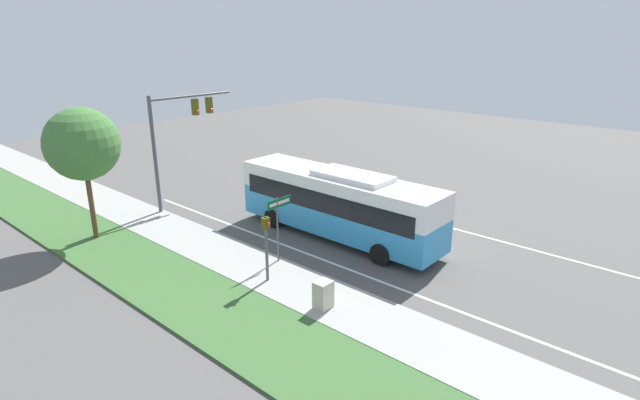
{
  "coord_description": "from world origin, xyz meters",
  "views": [
    {
      "loc": [
        -18.75,
        -10.75,
        9.55
      ],
      "look_at": [
        -1.33,
        4.53,
        1.73
      ],
      "focal_mm": 28.0,
      "sensor_mm": 36.0,
      "label": 1
    }
  ],
  "objects_px": {
    "signal_gantry": "(178,128)",
    "pedestrian_signal": "(266,239)",
    "street_sign": "(278,218)",
    "bus": "(338,201)",
    "utility_cabinet": "(323,295)"
  },
  "relations": [
    {
      "from": "bus",
      "to": "pedestrian_signal",
      "type": "bearing_deg",
      "value": -170.95
    },
    {
      "from": "bus",
      "to": "signal_gantry",
      "type": "xyz_separation_m",
      "value": [
        -2.34,
        9.49,
        2.7
      ]
    },
    {
      "from": "street_sign",
      "to": "utility_cabinet",
      "type": "xyz_separation_m",
      "value": [
        -1.74,
        -4.03,
        -1.44
      ]
    },
    {
      "from": "bus",
      "to": "utility_cabinet",
      "type": "xyz_separation_m",
      "value": [
        -5.64,
        -3.93,
        -1.22
      ]
    },
    {
      "from": "utility_cabinet",
      "to": "street_sign",
      "type": "bearing_deg",
      "value": 66.63
    },
    {
      "from": "pedestrian_signal",
      "to": "street_sign",
      "type": "height_order",
      "value": "street_sign"
    },
    {
      "from": "bus",
      "to": "signal_gantry",
      "type": "distance_m",
      "value": 10.14
    },
    {
      "from": "pedestrian_signal",
      "to": "signal_gantry",
      "type": "bearing_deg",
      "value": 72.98
    },
    {
      "from": "street_sign",
      "to": "signal_gantry",
      "type": "bearing_deg",
      "value": 80.58
    },
    {
      "from": "bus",
      "to": "pedestrian_signal",
      "type": "height_order",
      "value": "bus"
    },
    {
      "from": "bus",
      "to": "street_sign",
      "type": "relative_size",
      "value": 3.62
    },
    {
      "from": "bus",
      "to": "signal_gantry",
      "type": "bearing_deg",
      "value": 103.87
    },
    {
      "from": "bus",
      "to": "street_sign",
      "type": "bearing_deg",
      "value": 178.56
    },
    {
      "from": "bus",
      "to": "street_sign",
      "type": "xyz_separation_m",
      "value": [
        -3.9,
        0.1,
        0.22
      ]
    },
    {
      "from": "signal_gantry",
      "to": "pedestrian_signal",
      "type": "bearing_deg",
      "value": -107.02
    }
  ]
}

